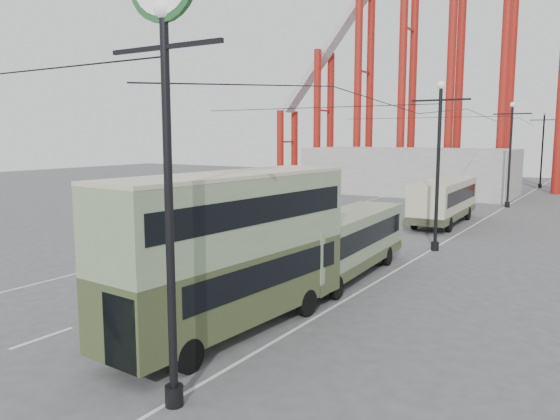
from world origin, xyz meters
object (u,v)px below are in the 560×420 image
Objects in this scene: double_decker_bus at (232,244)px; single_decker_cream at (444,200)px; pedestrian at (222,268)px; lamp_post_near at (165,68)px; single_decker_green at (344,242)px.

double_decker_bus is 25.84m from single_decker_cream.
lamp_post_near is at bearing 88.27° from pedestrian.
single_decker_green reaches higher than pedestrian.
single_decker_cream is at bearing 94.61° from double_decker_bus.
double_decker_bus is 8.45m from single_decker_green.
single_decker_green is 5.69m from pedestrian.
single_decker_green is at bearing 93.70° from double_decker_bus.
lamp_post_near reaches higher than double_decker_bus.
single_decker_cream reaches higher than pedestrian.
single_decker_cream is at bearing 87.79° from single_decker_green.
lamp_post_near is 1.10× the size of double_decker_bus.
double_decker_bus is at bearing -91.31° from single_decker_cream.
double_decker_bus is 0.95× the size of single_decker_cream.
single_decker_cream reaches higher than single_decker_green.
pedestrian is (-3.65, 4.07, -2.10)m from double_decker_bus.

